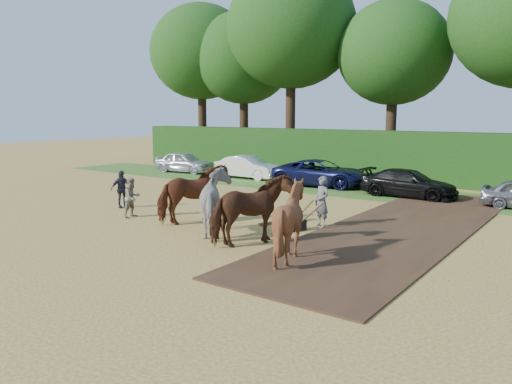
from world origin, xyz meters
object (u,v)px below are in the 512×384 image
(spectator_near, at_px, (132,198))
(spectator_far, at_px, (121,189))
(plough_team, at_px, (237,206))
(parked_cars, at_px, (407,182))

(spectator_near, xyz_separation_m, spectator_far, (-1.92, 1.04, 0.03))
(spectator_near, relative_size, spectator_far, 0.96)
(plough_team, distance_m, parked_cars, 11.84)
(spectator_near, height_order, plough_team, plough_team)
(spectator_far, bearing_deg, spectator_near, -100.79)
(plough_team, bearing_deg, spectator_far, 169.72)
(parked_cars, bearing_deg, plough_team, -97.14)
(spectator_near, relative_size, plough_team, 0.20)
(spectator_near, bearing_deg, plough_team, -92.27)
(spectator_far, distance_m, plough_team, 7.49)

